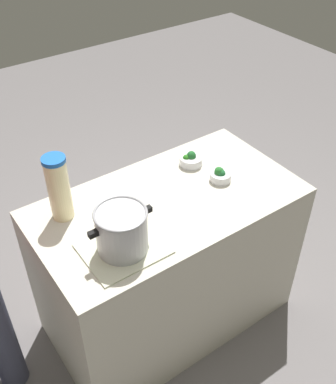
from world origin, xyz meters
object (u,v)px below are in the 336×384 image
object	(u,v)px
cooking_pot	(122,230)
lemonade_pitcher	(59,188)
broccoli_bowl_center	(220,175)
broccoli_bowl_front	(191,160)

from	to	relation	value
cooking_pot	lemonade_pitcher	distance (m)	0.36
lemonade_pitcher	broccoli_bowl_center	xyz separation A→B (m)	(-0.76, 0.21, -0.13)
lemonade_pitcher	cooking_pot	bearing A→B (deg)	108.31
lemonade_pitcher	broccoli_bowl_front	distance (m)	0.73
cooking_pot	broccoli_bowl_front	bearing A→B (deg)	-151.53
cooking_pot	broccoli_bowl_center	bearing A→B (deg)	-168.12
broccoli_bowl_front	broccoli_bowl_center	xyz separation A→B (m)	(-0.04, 0.19, 0.00)
cooking_pot	lemonade_pitcher	xyz separation A→B (m)	(0.11, -0.34, 0.05)
broccoli_bowl_front	cooking_pot	bearing A→B (deg)	28.47
lemonade_pitcher	broccoli_bowl_front	world-z (taller)	lemonade_pitcher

